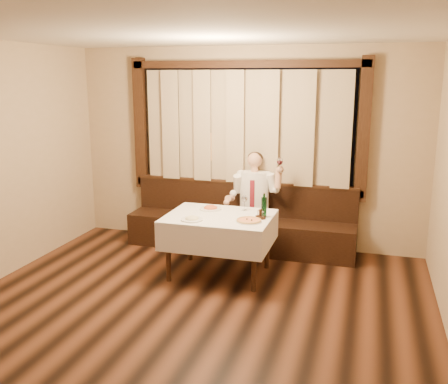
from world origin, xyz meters
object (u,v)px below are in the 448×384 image
(pizza, at_px, (249,220))
(pasta_red, at_px, (211,206))
(dining_table, at_px, (219,224))
(pasta_cream, at_px, (192,217))
(green_bottle, at_px, (264,207))
(cruet_caddy, at_px, (261,215))
(seated_man, at_px, (254,195))
(banquette, at_px, (241,227))

(pizza, xyz_separation_m, pasta_red, (-0.59, 0.39, 0.03))
(dining_table, bearing_deg, pasta_cream, -130.37)
(green_bottle, bearing_deg, pizza, -118.01)
(cruet_caddy, bearing_deg, green_bottle, 97.93)
(dining_table, bearing_deg, green_bottle, 8.22)
(dining_table, bearing_deg, seated_man, 77.74)
(pasta_cream, bearing_deg, pasta_red, 83.43)
(green_bottle, relative_size, seated_man, 0.21)
(pasta_cream, bearing_deg, banquette, 79.43)
(pizza, height_order, pasta_cream, pasta_cream)
(dining_table, relative_size, cruet_caddy, 10.46)
(dining_table, xyz_separation_m, pasta_cream, (-0.24, -0.29, 0.14))
(banquette, distance_m, seated_man, 0.55)
(dining_table, xyz_separation_m, pizza, (0.41, -0.16, 0.12))
(pasta_cream, xyz_separation_m, green_bottle, (0.77, 0.36, 0.09))
(pizza, height_order, cruet_caddy, cruet_caddy)
(seated_man, bearing_deg, dining_table, -102.26)
(cruet_caddy, bearing_deg, dining_table, -157.69)
(banquette, bearing_deg, cruet_caddy, -63.65)
(dining_table, bearing_deg, banquette, 90.00)
(pasta_cream, relative_size, green_bottle, 0.87)
(banquette, xyz_separation_m, green_bottle, (0.53, -0.95, 0.57))
(dining_table, xyz_separation_m, green_bottle, (0.53, 0.08, 0.23))
(pizza, xyz_separation_m, pasta_cream, (-0.65, -0.13, 0.02))
(pasta_red, height_order, pasta_cream, pasta_red)
(pasta_cream, bearing_deg, cruet_caddy, 20.67)
(pasta_red, distance_m, cruet_caddy, 0.73)
(seated_man, bearing_deg, pasta_red, -118.90)
(pasta_cream, relative_size, cruet_caddy, 2.13)
(pasta_cream, bearing_deg, pizza, 11.29)
(pizza, bearing_deg, banquette, 108.92)
(pizza, height_order, seated_man, seated_man)
(dining_table, height_order, seated_man, seated_man)
(banquette, xyz_separation_m, pizza, (0.41, -1.18, 0.46))
(pasta_red, bearing_deg, pasta_cream, -96.57)
(banquette, xyz_separation_m, pasta_red, (-0.18, -0.79, 0.48))
(banquette, xyz_separation_m, seated_man, (0.20, -0.09, 0.50))
(banquette, relative_size, pasta_cream, 12.35)
(dining_table, relative_size, pasta_red, 4.55)
(banquette, distance_m, green_bottle, 1.23)
(dining_table, xyz_separation_m, cruet_caddy, (0.51, -0.00, 0.15))
(pasta_cream, height_order, green_bottle, green_bottle)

